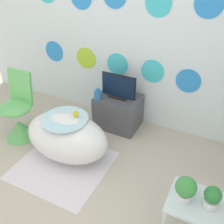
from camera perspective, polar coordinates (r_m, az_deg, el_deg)
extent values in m
cube|color=white|center=(3.21, 1.29, 19.56)|extent=(4.37, 0.04, 2.60)
cylinder|color=#2D8CE0|center=(3.85, -12.46, 12.75)|extent=(0.29, 0.01, 0.29)
cylinder|color=#B2D633|center=(3.56, -5.67, 11.59)|extent=(0.29, 0.01, 0.29)
cylinder|color=#3DC6D6|center=(3.36, 1.18, 10.34)|extent=(0.29, 0.01, 0.29)
cylinder|color=#3DC6D6|center=(3.20, 8.80, 8.74)|extent=(0.29, 0.01, 0.29)
cylinder|color=#2D8CE0|center=(3.13, 16.24, 6.48)|extent=(0.29, 0.01, 0.29)
cylinder|color=#3DC6D6|center=(2.97, 10.04, 22.33)|extent=(0.29, 0.01, 0.29)
cylinder|color=#2D8CE0|center=(2.86, 20.41, 21.28)|extent=(0.29, 0.01, 0.29)
cube|color=silver|center=(2.98, -10.63, -11.27)|extent=(0.95, 0.91, 0.01)
ellipsoid|color=white|center=(2.92, -9.76, -5.35)|extent=(0.96, 0.60, 0.52)
cylinder|color=#B2DBEA|center=(2.78, -10.22, -1.47)|extent=(0.49, 0.49, 0.01)
sphere|color=yellow|center=(2.75, -7.95, -0.34)|extent=(0.06, 0.06, 0.06)
sphere|color=yellow|center=(2.73, -8.12, -0.04)|extent=(0.04, 0.04, 0.04)
cone|color=orange|center=(2.72, -8.32, -0.23)|extent=(0.02, 0.02, 0.02)
cone|color=#66C166|center=(3.43, -19.37, -3.46)|extent=(0.37, 0.37, 0.23)
ellipsoid|color=#66C166|center=(3.27, -20.35, 0.87)|extent=(0.39, 0.39, 0.13)
cube|color=#66C166|center=(3.25, -19.31, 5.18)|extent=(0.33, 0.09, 0.41)
cube|color=#4C4C51|center=(3.38, 1.35, 0.09)|extent=(0.54, 0.42, 0.43)
cube|color=white|center=(3.18, -0.19, -0.54)|extent=(0.46, 0.01, 0.12)
cube|color=black|center=(3.26, 1.40, 3.38)|extent=(0.23, 0.12, 0.02)
cube|color=black|center=(3.19, 1.48, 5.73)|extent=(0.45, 0.01, 0.30)
cube|color=#0F1E38|center=(3.19, 1.40, 5.66)|extent=(0.43, 0.01, 0.28)
cylinder|color=#2D72B7|center=(3.21, -3.08, 3.71)|extent=(0.10, 0.10, 0.11)
cylinder|color=#2D72B7|center=(3.18, -3.12, 4.79)|extent=(0.05, 0.05, 0.03)
cube|color=silver|center=(2.18, 17.84, -18.27)|extent=(0.42, 0.37, 0.02)
cylinder|color=silver|center=(2.45, 13.39, -17.51)|extent=(0.03, 0.03, 0.40)
cylinder|color=silver|center=(2.45, 22.11, -19.72)|extent=(0.03, 0.03, 0.40)
cylinder|color=white|center=(2.14, 15.42, -17.19)|extent=(0.11, 0.11, 0.06)
sphere|color=#3D8E42|center=(2.06, 15.83, -15.45)|extent=(0.16, 0.16, 0.16)
cylinder|color=white|center=(2.15, 20.63, -17.97)|extent=(0.12, 0.12, 0.07)
sphere|color=#2D7A38|center=(2.09, 21.12, -16.44)|extent=(0.13, 0.13, 0.13)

